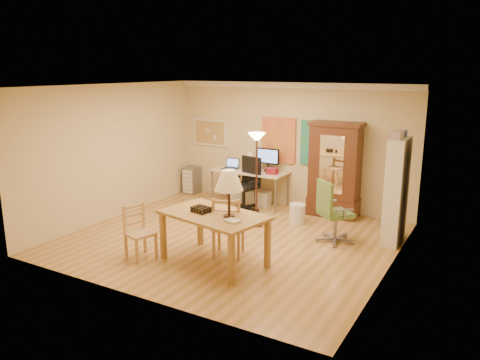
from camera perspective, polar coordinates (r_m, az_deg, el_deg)
The scene contains 16 objects.
floor at distance 8.47m, azimuth -1.09°, elevation -7.19°, with size 5.50×5.50×0.00m, color olive.
crown_molding at distance 10.12m, azimuth 6.14°, elevation 11.41°, with size 5.50×0.08×0.12m, color white.
corkboard at distance 11.21m, azimuth -3.66°, elevation 5.80°, with size 0.90×0.04×0.62m, color tan.
art_panel_left at distance 10.34m, azimuth 4.73°, elevation 4.86°, with size 0.80×0.04×1.00m, color gold.
art_panel_right at distance 10.00m, azimuth 9.41°, elevation 4.43°, with size 0.75×0.04×0.95m, color teal.
dining_table at distance 7.12m, azimuth -2.57°, elevation -3.06°, with size 1.78×1.27×1.52m.
ladder_chair_back at distance 7.58m, azimuth -1.46°, elevation -5.93°, with size 0.59×0.57×1.01m.
ladder_chair_left at distance 7.70m, azimuth -12.17°, elevation -6.41°, with size 0.49×0.50×0.88m.
torchiere_lamp at distance 8.82m, azimuth 2.05°, elevation 3.44°, with size 0.33×0.33×1.81m.
computer_desk at distance 10.48m, azimuth 1.43°, elevation -0.45°, with size 1.69×0.74×1.28m.
office_chair_black at distance 10.07m, azimuth 0.63°, elevation -1.99°, with size 0.70×0.70×1.15m.
office_chair_green at distance 8.41m, azimuth 11.29°, elevation -5.48°, with size 0.71×0.71×1.11m.
drawer_cart at distance 11.52m, azimuth -5.89°, elevation 0.01°, with size 0.32×0.39×0.65m.
armoire at distance 9.74m, azimuth 11.43°, elevation 0.50°, with size 1.06×0.50×1.95m.
bookshelf at distance 8.49m, azimuth 18.50°, elevation -1.35°, with size 0.28×0.74×1.85m.
wastebin at distance 9.30m, azimuth 6.99°, elevation -4.10°, with size 0.32×0.32×0.39m, color silver.
Camera 1 is at (4.08, -6.80, 2.99)m, focal length 35.00 mm.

